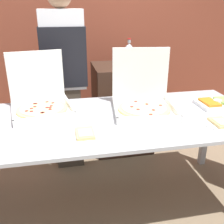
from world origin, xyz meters
TOP-DOWN VIEW (x-y plane):
  - ground_plane at (0.00, 0.00)m, footprint 16.00×16.00m
  - brick_wall_behind at (0.00, 1.70)m, footprint 10.00×0.06m
  - buffet_table at (0.00, 0.00)m, footprint 2.31×1.00m
  - pizza_box_near_right at (0.29, 0.13)m, footprint 0.54×0.56m
  - pizza_box_far_left at (-0.54, 0.28)m, footprint 0.53×0.54m
  - paper_plate_front_left at (0.75, -0.27)m, footprint 0.24×0.24m
  - paper_plate_front_center at (-0.23, -0.25)m, footprint 0.26×0.26m
  - veggie_tray at (0.93, 0.08)m, footprint 0.32×0.24m
  - sideboard_podium at (0.33, 1.01)m, footprint 0.66×0.58m
  - soda_bottle at (0.37, 0.92)m, footprint 0.09×0.09m
  - soda_can_silver at (0.47, 0.87)m, footprint 0.07×0.07m
  - soda_can_colored at (0.61, 1.16)m, footprint 0.07×0.07m
  - person_server_vest at (-0.32, 0.76)m, footprint 0.42×0.24m

SIDE VIEW (x-z plane):
  - ground_plane at x=0.00m, z-range 0.00..0.00m
  - sideboard_podium at x=0.33m, z-range 0.00..1.02m
  - buffet_table at x=0.00m, z-range 0.34..1.18m
  - paper_plate_front_center at x=-0.23m, z-range 0.84..0.87m
  - paper_plate_front_left at x=0.75m, z-range 0.84..0.87m
  - veggie_tray at x=0.93m, z-range 0.83..0.89m
  - pizza_box_far_left at x=-0.54m, z-range 0.69..1.15m
  - pizza_box_near_right at x=0.29m, z-range 0.68..1.16m
  - person_server_vest at x=-0.32m, z-range 0.12..1.95m
  - soda_can_silver at x=0.47m, z-range 1.02..1.14m
  - soda_can_colored at x=0.61m, z-range 1.02..1.14m
  - soda_bottle at x=0.37m, z-range 1.00..1.30m
  - brick_wall_behind at x=0.00m, z-range 0.00..2.80m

